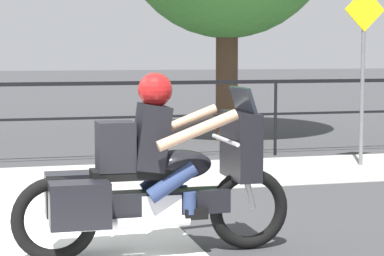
% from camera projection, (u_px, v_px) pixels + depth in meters
% --- Properties ---
extents(motorcycle, '(2.40, 0.76, 1.56)m').
position_uv_depth(motorcycle, '(154.00, 176.00, 6.32)').
color(motorcycle, black).
rests_on(motorcycle, ground).
extents(street_sign, '(0.65, 0.06, 2.67)m').
position_uv_depth(street_sign, '(363.00, 57.00, 11.22)').
color(street_sign, slate).
rests_on(street_sign, ground).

